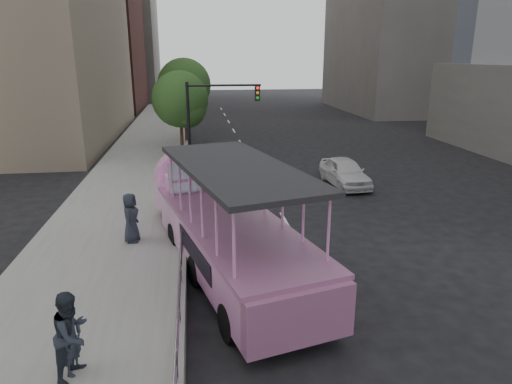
{
  "coord_description": "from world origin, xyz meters",
  "views": [
    {
      "loc": [
        -2.62,
        -13.36,
        6.58
      ],
      "look_at": [
        -0.49,
        2.21,
        1.87
      ],
      "focal_mm": 32.0,
      "sensor_mm": 36.0,
      "label": 1
    }
  ],
  "objects_px": {
    "duck_boat": "(221,224)",
    "pedestrian_far": "(131,218)",
    "pedestrian_near": "(71,340)",
    "street_tree_near": "(182,102)",
    "traffic_signal": "(210,113)",
    "street_tree_far": "(186,87)",
    "parking_sign": "(187,179)",
    "pedestrian_mid": "(72,334)",
    "car": "(345,172)"
  },
  "relations": [
    {
      "from": "duck_boat",
      "to": "pedestrian_far",
      "type": "xyz_separation_m",
      "value": [
        -3.05,
        1.49,
        -0.17
      ]
    },
    {
      "from": "pedestrian_near",
      "to": "street_tree_near",
      "type": "relative_size",
      "value": 0.27
    },
    {
      "from": "traffic_signal",
      "to": "street_tree_far",
      "type": "distance_m",
      "value": 9.57
    },
    {
      "from": "pedestrian_far",
      "to": "street_tree_far",
      "type": "relative_size",
      "value": 0.27
    },
    {
      "from": "pedestrian_near",
      "to": "pedestrian_far",
      "type": "distance_m",
      "value": 6.95
    },
    {
      "from": "duck_boat",
      "to": "parking_sign",
      "type": "distance_m",
      "value": 4.26
    },
    {
      "from": "pedestrian_far",
      "to": "parking_sign",
      "type": "distance_m",
      "value": 3.29
    },
    {
      "from": "pedestrian_far",
      "to": "street_tree_near",
      "type": "height_order",
      "value": "street_tree_near"
    },
    {
      "from": "pedestrian_mid",
      "to": "traffic_signal",
      "type": "bearing_deg",
      "value": 9.34
    },
    {
      "from": "car",
      "to": "pedestrian_near",
      "type": "relative_size",
      "value": 2.79
    },
    {
      "from": "pedestrian_near",
      "to": "street_tree_far",
      "type": "bearing_deg",
      "value": 14.86
    },
    {
      "from": "duck_boat",
      "to": "street_tree_near",
      "type": "height_order",
      "value": "street_tree_near"
    },
    {
      "from": "pedestrian_far",
      "to": "street_tree_far",
      "type": "height_order",
      "value": "street_tree_far"
    },
    {
      "from": "car",
      "to": "street_tree_near",
      "type": "height_order",
      "value": "street_tree_near"
    },
    {
      "from": "pedestrian_far",
      "to": "street_tree_near",
      "type": "relative_size",
      "value": 0.31
    },
    {
      "from": "duck_boat",
      "to": "parking_sign",
      "type": "xyz_separation_m",
      "value": [
        -1.12,
        4.08,
        0.48
      ]
    },
    {
      "from": "pedestrian_near",
      "to": "traffic_signal",
      "type": "height_order",
      "value": "traffic_signal"
    },
    {
      "from": "pedestrian_far",
      "to": "traffic_signal",
      "type": "xyz_separation_m",
      "value": [
        3.21,
        10.5,
        2.32
      ]
    },
    {
      "from": "pedestrian_far",
      "to": "duck_boat",
      "type": "bearing_deg",
      "value": -107.62
    },
    {
      "from": "pedestrian_far",
      "to": "street_tree_near",
      "type": "xyz_separation_m",
      "value": [
        1.61,
        13.93,
        2.64
      ]
    },
    {
      "from": "pedestrian_mid",
      "to": "street_tree_near",
      "type": "height_order",
      "value": "street_tree_near"
    },
    {
      "from": "pedestrian_mid",
      "to": "street_tree_near",
      "type": "relative_size",
      "value": 0.33
    },
    {
      "from": "pedestrian_mid",
      "to": "street_tree_near",
      "type": "xyz_separation_m",
      "value": [
        1.9,
        20.94,
        2.59
      ]
    },
    {
      "from": "pedestrian_mid",
      "to": "street_tree_far",
      "type": "bearing_deg",
      "value": 16.17
    },
    {
      "from": "pedestrian_mid",
      "to": "parking_sign",
      "type": "bearing_deg",
      "value": 7.62
    },
    {
      "from": "car",
      "to": "pedestrian_far",
      "type": "height_order",
      "value": "pedestrian_far"
    },
    {
      "from": "street_tree_far",
      "to": "duck_boat",
      "type": "bearing_deg",
      "value": -86.68
    },
    {
      "from": "parking_sign",
      "to": "pedestrian_near",
      "type": "bearing_deg",
      "value": -103.36
    },
    {
      "from": "pedestrian_mid",
      "to": "parking_sign",
      "type": "height_order",
      "value": "parking_sign"
    },
    {
      "from": "duck_boat",
      "to": "traffic_signal",
      "type": "xyz_separation_m",
      "value": [
        0.16,
        11.99,
        2.15
      ]
    },
    {
      "from": "duck_boat",
      "to": "pedestrian_far",
      "type": "bearing_deg",
      "value": 153.91
    },
    {
      "from": "duck_boat",
      "to": "street_tree_near",
      "type": "distance_m",
      "value": 15.68
    },
    {
      "from": "duck_boat",
      "to": "street_tree_near",
      "type": "bearing_deg",
      "value": 95.34
    },
    {
      "from": "parking_sign",
      "to": "street_tree_near",
      "type": "height_order",
      "value": "street_tree_near"
    },
    {
      "from": "pedestrian_near",
      "to": "traffic_signal",
      "type": "xyz_separation_m",
      "value": [
        3.54,
        17.44,
        2.44
      ]
    },
    {
      "from": "pedestrian_mid",
      "to": "pedestrian_far",
      "type": "distance_m",
      "value": 7.02
    },
    {
      "from": "car",
      "to": "traffic_signal",
      "type": "distance_m",
      "value": 8.18
    },
    {
      "from": "street_tree_near",
      "to": "pedestrian_far",
      "type": "bearing_deg",
      "value": -96.59
    },
    {
      "from": "car",
      "to": "pedestrian_far",
      "type": "distance_m",
      "value": 12.27
    },
    {
      "from": "duck_boat",
      "to": "pedestrian_near",
      "type": "relative_size",
      "value": 7.38
    },
    {
      "from": "pedestrian_mid",
      "to": "traffic_signal",
      "type": "distance_m",
      "value": 18.0
    },
    {
      "from": "pedestrian_far",
      "to": "parking_sign",
      "type": "relative_size",
      "value": 0.6
    },
    {
      "from": "pedestrian_near",
      "to": "street_tree_far",
      "type": "distance_m",
      "value": 27.15
    },
    {
      "from": "pedestrian_near",
      "to": "parking_sign",
      "type": "relative_size",
      "value": 0.52
    },
    {
      "from": "pedestrian_near",
      "to": "pedestrian_far",
      "type": "bearing_deg",
      "value": 16.64
    },
    {
      "from": "car",
      "to": "traffic_signal",
      "type": "xyz_separation_m",
      "value": [
        -6.86,
        3.49,
        2.78
      ]
    },
    {
      "from": "street_tree_far",
      "to": "traffic_signal",
      "type": "bearing_deg",
      "value": -81.57
    },
    {
      "from": "street_tree_far",
      "to": "pedestrian_near",
      "type": "bearing_deg",
      "value": -94.56
    },
    {
      "from": "duck_boat",
      "to": "street_tree_far",
      "type": "bearing_deg",
      "value": 93.32
    },
    {
      "from": "car",
      "to": "street_tree_near",
      "type": "xyz_separation_m",
      "value": [
        -8.46,
        6.92,
        3.1
      ]
    }
  ]
}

